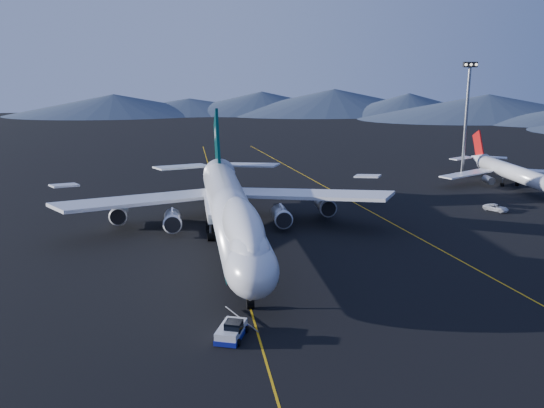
{
  "coord_description": "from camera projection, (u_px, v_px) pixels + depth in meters",
  "views": [
    {
      "loc": [
        -7.82,
        -94.72,
        30.01
      ],
      "look_at": [
        7.01,
        1.78,
        6.0
      ],
      "focal_mm": 40.0,
      "sensor_mm": 36.0,
      "label": 1
    }
  ],
  "objects": [
    {
      "name": "ground",
      "position": [
        231.0,
        244.0,
        99.23
      ],
      "size": [
        500.0,
        500.0,
        0.0
      ],
      "primitive_type": "plane",
      "color": "black",
      "rests_on": "ground"
    },
    {
      "name": "taxiway_line_main",
      "position": [
        231.0,
        244.0,
        99.23
      ],
      "size": [
        0.25,
        220.0,
        0.01
      ],
      "primitive_type": "cube",
      "color": "#E1A30D",
      "rests_on": "ground"
    },
    {
      "name": "taxiway_line_side",
      "position": [
        387.0,
        220.0,
        113.25
      ],
      "size": [
        28.08,
        198.09,
        0.01
      ],
      "primitive_type": "cube",
      "rotation": [
        0.0,
        0.0,
        0.14
      ],
      "color": "#E1A30D",
      "rests_on": "ground"
    },
    {
      "name": "boeing_747",
      "position": [
        231.0,
        209.0,
        97.88
      ],
      "size": [
        59.62,
        72.43,
        19.37
      ],
      "color": "silver",
      "rests_on": "ground"
    },
    {
      "name": "pushback_tug",
      "position": [
        231.0,
        332.0,
        65.98
      ],
      "size": [
        4.17,
        5.59,
        2.18
      ],
      "rotation": [
        0.0,
        0.0,
        -0.37
      ],
      "color": "silver",
      "rests_on": "ground"
    },
    {
      "name": "second_jet",
      "position": [
        512.0,
        172.0,
        141.77
      ],
      "size": [
        35.19,
        39.75,
        11.31
      ],
      "rotation": [
        0.0,
        0.0,
        -0.4
      ],
      "color": "silver",
      "rests_on": "ground"
    },
    {
      "name": "service_van",
      "position": [
        496.0,
        208.0,
        119.79
      ],
      "size": [
        4.64,
        5.27,
        1.35
      ],
      "primitive_type": "imported",
      "rotation": [
        0.0,
        0.0,
        0.61
      ],
      "color": "silver",
      "rests_on": "ground"
    },
    {
      "name": "floodlight_mast",
      "position": [
        466.0,
        119.0,
        151.35
      ],
      "size": [
        3.52,
        2.64,
        28.48
      ],
      "rotation": [
        0.0,
        0.0,
        0.13
      ],
      "color": "black",
      "rests_on": "ground"
    }
  ]
}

